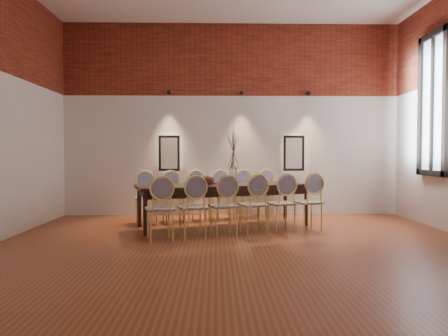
{
  "coord_description": "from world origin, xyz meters",
  "views": [
    {
      "loc": [
        -0.34,
        -4.89,
        1.28
      ],
      "look_at": [
        -0.2,
        1.75,
        1.05
      ],
      "focal_mm": 32.0,
      "sensor_mm": 36.0,
      "label": 1
    }
  ],
  "objects_px": {
    "chair_near_c": "(224,206)",
    "chair_far_e": "(247,194)",
    "chair_near_a": "(160,209)",
    "vase": "(233,176)",
    "chair_far_d": "(223,195)",
    "chair_near_d": "(253,204)",
    "chair_far_f": "(270,194)",
    "chair_far_c": "(199,196)",
    "chair_far_a": "(146,198)",
    "chair_far_b": "(173,197)",
    "dining_table": "(224,205)",
    "chair_near_e": "(281,203)",
    "bowl": "(208,180)",
    "chair_near_f": "(308,202)",
    "book": "(215,183)",
    "chair_near_b": "(193,207)"
  },
  "relations": [
    {
      "from": "chair_near_c",
      "to": "chair_far_e",
      "type": "relative_size",
      "value": 1.0
    },
    {
      "from": "chair_near_a",
      "to": "vase",
      "type": "height_order",
      "value": "vase"
    },
    {
      "from": "chair_near_c",
      "to": "chair_far_d",
      "type": "bearing_deg",
      "value": 71.82
    },
    {
      "from": "chair_near_d",
      "to": "chair_far_f",
      "type": "distance_m",
      "value": 1.83
    },
    {
      "from": "chair_far_c",
      "to": "vase",
      "type": "relative_size",
      "value": 3.13
    },
    {
      "from": "chair_far_c",
      "to": "chair_far_e",
      "type": "height_order",
      "value": "same"
    },
    {
      "from": "chair_near_d",
      "to": "chair_far_f",
      "type": "xyz_separation_m",
      "value": [
        0.51,
        1.76,
        0.0
      ]
    },
    {
      "from": "chair_near_a",
      "to": "chair_near_d",
      "type": "xyz_separation_m",
      "value": [
        1.44,
        0.45,
        0.0
      ]
    },
    {
      "from": "chair_far_a",
      "to": "chair_far_b",
      "type": "bearing_deg",
      "value": -180.0
    },
    {
      "from": "dining_table",
      "to": "chair_near_d",
      "type": "bearing_deg",
      "value": -71.82
    },
    {
      "from": "chair_far_a",
      "to": "chair_far_b",
      "type": "height_order",
      "value": "same"
    },
    {
      "from": "chair_near_c",
      "to": "chair_far_f",
      "type": "bearing_deg",
      "value": 45.43
    },
    {
      "from": "dining_table",
      "to": "chair_near_e",
      "type": "height_order",
      "value": "chair_near_e"
    },
    {
      "from": "chair_near_a",
      "to": "chair_far_b",
      "type": "distance_m",
      "value": 1.61
    },
    {
      "from": "chair_far_b",
      "to": "bowl",
      "type": "relative_size",
      "value": 3.92
    },
    {
      "from": "chair_near_d",
      "to": "chair_near_c",
      "type": "bearing_deg",
      "value": 180.0
    },
    {
      "from": "chair_near_d",
      "to": "chair_far_d",
      "type": "height_order",
      "value": "same"
    },
    {
      "from": "chair_near_f",
      "to": "book",
      "type": "distance_m",
      "value": 1.67
    },
    {
      "from": "chair_far_a",
      "to": "chair_far_e",
      "type": "distance_m",
      "value": 2.01
    },
    {
      "from": "chair_far_a",
      "to": "book",
      "type": "xyz_separation_m",
      "value": [
        1.26,
        -0.27,
        0.3
      ]
    },
    {
      "from": "chair_near_c",
      "to": "chair_far_b",
      "type": "height_order",
      "value": "same"
    },
    {
      "from": "chair_near_e",
      "to": "chair_far_d",
      "type": "relative_size",
      "value": 1.0
    },
    {
      "from": "chair_near_e",
      "to": "chair_far_c",
      "type": "distance_m",
      "value": 1.83
    },
    {
      "from": "dining_table",
      "to": "bowl",
      "type": "xyz_separation_m",
      "value": [
        -0.27,
        -0.14,
        0.46
      ]
    },
    {
      "from": "chair_far_b",
      "to": "chair_far_e",
      "type": "xyz_separation_m",
      "value": [
        1.44,
        0.45,
        0.0
      ]
    },
    {
      "from": "chair_near_e",
      "to": "chair_near_b",
      "type": "bearing_deg",
      "value": 180.0
    },
    {
      "from": "chair_near_a",
      "to": "chair_far_d",
      "type": "xyz_separation_m",
      "value": [
        0.98,
        1.9,
        0.0
      ]
    },
    {
      "from": "chair_far_f",
      "to": "dining_table",
      "type": "bearing_deg",
      "value": 31.34
    },
    {
      "from": "dining_table",
      "to": "chair_near_b",
      "type": "distance_m",
      "value": 1.08
    },
    {
      "from": "chair_near_f",
      "to": "chair_far_a",
      "type": "height_order",
      "value": "same"
    },
    {
      "from": "chair_near_e",
      "to": "chair_far_b",
      "type": "xyz_separation_m",
      "value": [
        -1.89,
        1.01,
        0.0
      ]
    },
    {
      "from": "chair_far_f",
      "to": "chair_far_c",
      "type": "bearing_deg",
      "value": -0.0
    },
    {
      "from": "dining_table",
      "to": "vase",
      "type": "bearing_deg",
      "value": -0.0
    },
    {
      "from": "chair_near_e",
      "to": "bowl",
      "type": "relative_size",
      "value": 3.92
    },
    {
      "from": "chair_near_a",
      "to": "chair_far_e",
      "type": "xyz_separation_m",
      "value": [
        1.46,
        2.05,
        0.0
      ]
    },
    {
      "from": "bowl",
      "to": "chair_far_f",
      "type": "bearing_deg",
      "value": 44.89
    },
    {
      "from": "vase",
      "to": "book",
      "type": "distance_m",
      "value": 0.36
    },
    {
      "from": "chair_near_a",
      "to": "chair_near_c",
      "type": "bearing_deg",
      "value": -0.0
    },
    {
      "from": "chair_near_b",
      "to": "chair_far_c",
      "type": "xyz_separation_m",
      "value": [
        0.03,
        1.61,
        0.0
      ]
    },
    {
      "from": "chair_near_f",
      "to": "chair_far_c",
      "type": "distance_m",
      "value": 2.14
    },
    {
      "from": "vase",
      "to": "chair_near_d",
      "type": "bearing_deg",
      "value": -67.48
    },
    {
      "from": "chair_near_b",
      "to": "chair_far_b",
      "type": "bearing_deg",
      "value": 90.0
    },
    {
      "from": "vase",
      "to": "bowl",
      "type": "relative_size",
      "value": 1.25
    },
    {
      "from": "chair_far_a",
      "to": "chair_far_f",
      "type": "height_order",
      "value": "same"
    },
    {
      "from": "chair_far_d",
      "to": "chair_near_e",
      "type": "bearing_deg",
      "value": 108.18
    },
    {
      "from": "chair_near_c",
      "to": "chair_near_d",
      "type": "bearing_deg",
      "value": -0.0
    },
    {
      "from": "chair_far_b",
      "to": "book",
      "type": "xyz_separation_m",
      "value": [
        0.79,
        -0.42,
        0.3
      ]
    },
    {
      "from": "chair_near_c",
      "to": "chair_far_c",
      "type": "xyz_separation_m",
      "value": [
        -0.45,
        1.46,
        0.0
      ]
    },
    {
      "from": "chair_near_b",
      "to": "book",
      "type": "bearing_deg",
      "value": 54.94
    },
    {
      "from": "chair_far_c",
      "to": "chair_far_e",
      "type": "relative_size",
      "value": 1.0
    }
  ]
}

